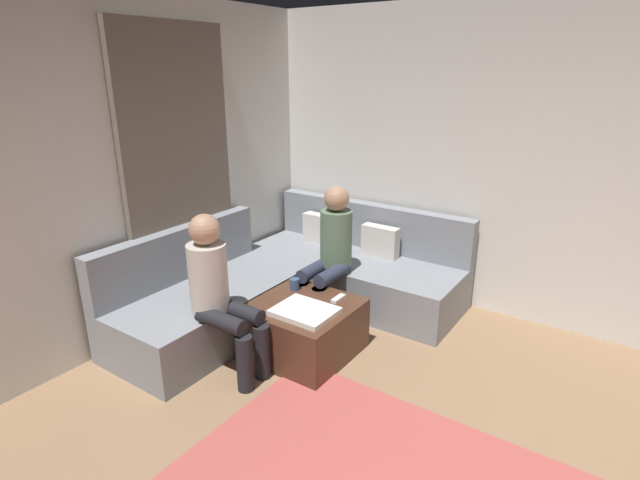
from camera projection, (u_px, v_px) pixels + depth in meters
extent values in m
cube|color=silver|center=(582.00, 174.00, 3.94)|extent=(6.00, 0.12, 2.70)
cube|color=silver|center=(11.00, 198.00, 3.22)|extent=(0.12, 6.00, 2.70)
cube|color=#726659|center=(180.00, 179.00, 4.21)|extent=(0.06, 1.10, 2.50)
cube|color=gray|center=(352.00, 277.00, 4.85)|extent=(2.10, 0.85, 0.42)
cube|color=gray|center=(371.00, 226.00, 4.98)|extent=(2.10, 0.14, 0.45)
cube|color=gray|center=(211.00, 311.00, 4.19)|extent=(0.85, 1.70, 0.42)
cube|color=gray|center=(178.00, 254.00, 4.23)|extent=(0.14, 1.70, 0.45)
cube|color=silver|center=(320.00, 231.00, 5.14)|extent=(0.36, 0.12, 0.36)
cube|color=silver|center=(380.00, 244.00, 4.77)|extent=(0.36, 0.12, 0.36)
cube|color=#4C2D1E|center=(304.00, 328.00, 3.90)|extent=(0.76, 0.76, 0.42)
cube|color=white|center=(305.00, 311.00, 3.68)|extent=(0.44, 0.36, 0.04)
cylinder|color=#334C72|center=(295.00, 284.00, 4.08)|extent=(0.08, 0.08, 0.10)
cube|color=white|center=(338.00, 298.00, 3.91)|extent=(0.05, 0.15, 0.02)
cylinder|color=#2D3347|center=(319.00, 312.00, 4.17)|extent=(0.12, 0.12, 0.42)
cylinder|color=#2D3347|center=(302.00, 306.00, 4.27)|extent=(0.12, 0.12, 0.42)
cylinder|color=#2D3347|center=(332.00, 274.00, 4.24)|extent=(0.12, 0.40, 0.12)
cylinder|color=#2D3347|center=(315.00, 270.00, 4.33)|extent=(0.12, 0.40, 0.12)
cylinder|color=#597259|center=(336.00, 238.00, 4.36)|extent=(0.28, 0.28, 0.50)
sphere|color=tan|center=(337.00, 198.00, 4.24)|extent=(0.22, 0.22, 0.22)
cylinder|color=black|center=(262.00, 352.00, 3.59)|extent=(0.12, 0.12, 0.42)
cylinder|color=black|center=(245.00, 363.00, 3.45)|extent=(0.12, 0.12, 0.42)
cylinder|color=black|center=(239.00, 311.00, 3.60)|extent=(0.40, 0.12, 0.12)
cylinder|color=black|center=(222.00, 321.00, 3.46)|extent=(0.40, 0.12, 0.12)
cylinder|color=beige|center=(208.00, 277.00, 3.56)|extent=(0.28, 0.28, 0.50)
sphere|color=tan|center=(204.00, 230.00, 3.44)|extent=(0.22, 0.22, 0.22)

